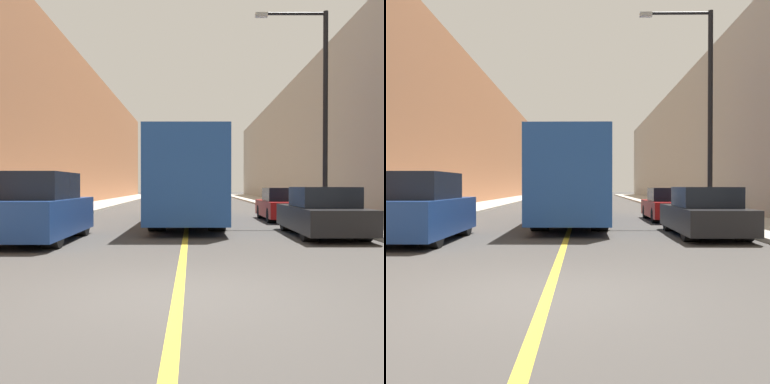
% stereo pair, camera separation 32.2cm
% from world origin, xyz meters
% --- Properties ---
extents(ground_plane, '(200.00, 200.00, 0.00)m').
position_xyz_m(ground_plane, '(0.00, 0.00, 0.00)').
color(ground_plane, '#3F3D3A').
extents(sidewalk_left, '(3.15, 72.00, 0.14)m').
position_xyz_m(sidewalk_left, '(-6.93, 30.00, 0.07)').
color(sidewalk_left, '#B2AA9E').
rests_on(sidewalk_left, ground).
extents(sidewalk_right, '(3.15, 72.00, 0.14)m').
position_xyz_m(sidewalk_right, '(6.93, 30.00, 0.07)').
color(sidewalk_right, '#B2AA9E').
rests_on(sidewalk_right, ground).
extents(building_row_left, '(4.00, 72.00, 11.76)m').
position_xyz_m(building_row_left, '(-10.50, 30.00, 5.88)').
color(building_row_left, '#B2724C').
rests_on(building_row_left, ground).
extents(building_row_right, '(4.00, 72.00, 10.29)m').
position_xyz_m(building_row_right, '(10.50, 30.00, 5.14)').
color(building_row_right, gray).
rests_on(building_row_right, ground).
extents(road_center_line, '(0.16, 72.00, 0.01)m').
position_xyz_m(road_center_line, '(0.00, 30.00, 0.00)').
color(road_center_line, gold).
rests_on(road_center_line, ground).
extents(bus, '(2.59, 12.17, 3.37)m').
position_xyz_m(bus, '(0.02, 12.68, 1.81)').
color(bus, '#1E4793').
rests_on(bus, ground).
extents(parked_suv_left, '(2.00, 4.50, 1.89)m').
position_xyz_m(parked_suv_left, '(-4.01, 6.02, 0.87)').
color(parked_suv_left, navy).
rests_on(parked_suv_left, ground).
extents(car_right_near, '(1.87, 4.59, 1.49)m').
position_xyz_m(car_right_near, '(4.15, 7.42, 0.67)').
color(car_right_near, black).
rests_on(car_right_near, ground).
extents(car_right_mid, '(1.79, 4.26, 1.44)m').
position_xyz_m(car_right_mid, '(4.18, 13.46, 0.65)').
color(car_right_mid, maroon).
rests_on(car_right_mid, ground).
extents(street_lamp_right, '(2.98, 0.24, 8.51)m').
position_xyz_m(street_lamp_right, '(5.40, 12.18, 4.99)').
color(street_lamp_right, black).
rests_on(street_lamp_right, sidewalk_right).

